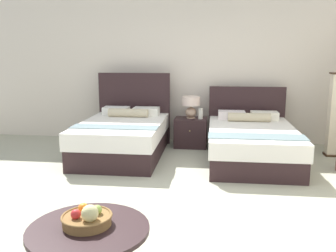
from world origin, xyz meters
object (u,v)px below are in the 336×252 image
at_px(bed_near_window, 123,136).
at_px(floor_lamp_corner, 334,115).
at_px(table_lamp, 191,105).
at_px(bed_near_corner, 251,142).
at_px(vase, 200,114).
at_px(nightstand, 191,132).
at_px(loose_apple, 82,209).
at_px(coffee_table, 89,237).
at_px(fruit_bowl, 87,218).

bearing_deg(bed_near_window, floor_lamp_corner, 7.32).
bearing_deg(floor_lamp_corner, table_lamp, 172.47).
relative_size(bed_near_window, bed_near_corner, 0.93).
xyz_separation_m(table_lamp, vase, (0.18, -0.06, -0.16)).
height_order(nightstand, loose_apple, nightstand).
distance_m(table_lamp, floor_lamp_corner, 2.44).
distance_m(coffee_table, floor_lamp_corner, 4.85).
distance_m(nightstand, table_lamp, 0.52).
height_order(bed_near_corner, fruit_bowl, bed_near_corner).
relative_size(nightstand, floor_lamp_corner, 0.42).
bearing_deg(nightstand, coffee_table, -96.87).
relative_size(bed_near_window, loose_apple, 27.45).
xyz_separation_m(fruit_bowl, loose_apple, (-0.13, 0.22, -0.02)).
bearing_deg(loose_apple, fruit_bowl, -59.77).
bearing_deg(table_lamp, nightstand, -90.00).
bearing_deg(bed_near_corner, floor_lamp_corner, 18.17).
bearing_deg(table_lamp, floor_lamp_corner, -7.53).
relative_size(vase, fruit_bowl, 0.49).
height_order(bed_near_window, vase, bed_near_window).
height_order(vase, floor_lamp_corner, floor_lamp_corner).
bearing_deg(bed_near_window, bed_near_corner, -0.14).
bearing_deg(bed_near_corner, bed_near_window, 179.86).
relative_size(bed_near_window, fruit_bowl, 5.17).
relative_size(bed_near_corner, coffee_table, 2.33).
distance_m(bed_near_corner, nightstand, 1.28).
bearing_deg(bed_near_window, fruit_bowl, -80.42).
height_order(bed_near_corner, floor_lamp_corner, floor_lamp_corner).
distance_m(bed_near_window, floor_lamp_corner, 3.55).
relative_size(table_lamp, fruit_bowl, 1.02).
bearing_deg(floor_lamp_corner, coffee_table, -127.14).
relative_size(nightstand, loose_apple, 7.92).
bearing_deg(coffee_table, bed_near_window, 99.78).
height_order(bed_near_window, fruit_bowl, bed_near_window).
relative_size(bed_near_window, nightstand, 3.47).
height_order(bed_near_window, floor_lamp_corner, floor_lamp_corner).
bearing_deg(nightstand, table_lamp, 90.00).
xyz_separation_m(nightstand, vase, (0.18, -0.04, 0.36)).
bearing_deg(fruit_bowl, bed_near_window, 99.58).
height_order(table_lamp, loose_apple, table_lamp).
bearing_deg(floor_lamp_corner, bed_near_corner, -161.83).
xyz_separation_m(table_lamp, coffee_table, (-0.50, -4.17, -0.46)).
relative_size(bed_near_window, floor_lamp_corner, 1.46).
bearing_deg(coffee_table, fruit_bowl, 120.39).
bearing_deg(bed_near_window, coffee_table, -80.22).
height_order(bed_near_window, nightstand, bed_near_window).
distance_m(nightstand, fruit_bowl, 4.16).
relative_size(vase, coffee_table, 0.21).
height_order(loose_apple, floor_lamp_corner, floor_lamp_corner).
distance_m(coffee_table, fruit_bowl, 0.15).
relative_size(table_lamp, coffee_table, 0.43).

